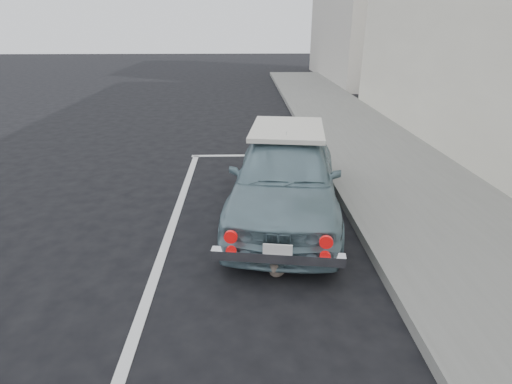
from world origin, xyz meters
TOP-DOWN VIEW (x-y plane):
  - sidewalk at (3.20, 2.00)m, footprint 2.80×40.00m
  - pline_front at (0.50, 6.50)m, footprint 3.00×0.12m
  - pline_side at (-0.90, 3.00)m, footprint 0.12×7.00m
  - retro_coupe at (0.83, 3.48)m, footprint 2.13×4.14m
  - cat at (0.58, 1.77)m, footprint 0.32×0.42m

SIDE VIEW (x-z plane):
  - pline_front at x=0.50m, z-range 0.00..0.01m
  - pline_side at x=-0.90m, z-range 0.00..0.01m
  - sidewalk at x=3.20m, z-range 0.00..0.15m
  - cat at x=0.58m, z-range -0.01..0.24m
  - retro_coupe at x=0.83m, z-range 0.01..1.35m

